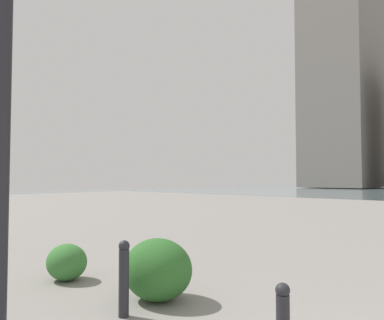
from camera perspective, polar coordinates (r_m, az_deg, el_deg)
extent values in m
cube|color=gray|center=(70.72, 21.61, 10.16)|extent=(10.09, 15.53, 33.89)
cylinder|color=#232328|center=(4.17, -26.19, 5.74)|extent=(0.14, 0.14, 4.39)
sphere|color=#232328|center=(3.65, 13.28, -18.26)|extent=(0.13, 0.13, 0.13)
cylinder|color=#232328|center=(4.75, -10.06, -17.49)|extent=(0.12, 0.12, 0.77)
sphere|color=#232328|center=(4.66, -10.02, -12.41)|extent=(0.13, 0.13, 0.13)
ellipsoid|color=#2D6628|center=(5.26, -5.10, -15.84)|extent=(0.95, 0.85, 0.81)
ellipsoid|color=#387533|center=(6.53, -18.06, -14.18)|extent=(0.67, 0.60, 0.57)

